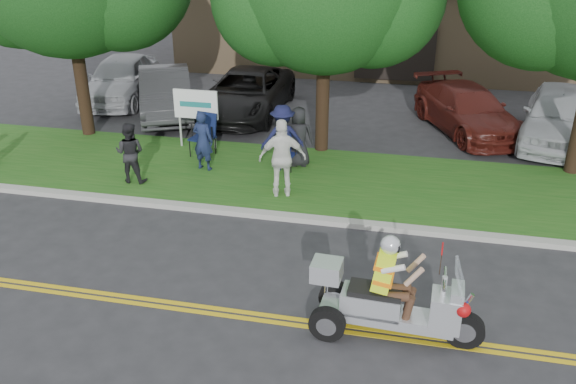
% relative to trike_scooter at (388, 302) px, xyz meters
% --- Properties ---
extents(ground, '(120.00, 120.00, 0.00)m').
position_rel_trike_scooter_xyz_m(ground, '(-2.84, 0.48, -0.63)').
color(ground, '#28282B').
rests_on(ground, ground).
extents(centerline_near, '(60.00, 0.10, 0.01)m').
position_rel_trike_scooter_xyz_m(centerline_near, '(-2.84, -0.10, -0.62)').
color(centerline_near, gold).
rests_on(centerline_near, ground).
extents(centerline_far, '(60.00, 0.10, 0.01)m').
position_rel_trike_scooter_xyz_m(centerline_far, '(-2.84, 0.06, -0.62)').
color(centerline_far, gold).
rests_on(centerline_far, ground).
extents(curb, '(60.00, 0.25, 0.12)m').
position_rel_trike_scooter_xyz_m(curb, '(-2.84, 3.53, -0.57)').
color(curb, '#A8A89E').
rests_on(curb, ground).
extents(grass_verge, '(60.00, 4.00, 0.10)m').
position_rel_trike_scooter_xyz_m(grass_verge, '(-2.84, 5.68, -0.57)').
color(grass_verge, '#1A5316').
rests_on(grass_verge, ground).
extents(commercial_building, '(18.00, 8.20, 4.00)m').
position_rel_trike_scooter_xyz_m(commercial_building, '(-0.84, 19.46, 1.38)').
color(commercial_building, '#9E7F5B').
rests_on(commercial_building, ground).
extents(business_sign, '(1.25, 0.06, 1.75)m').
position_rel_trike_scooter_xyz_m(business_sign, '(-5.74, 7.08, 0.63)').
color(business_sign, silver).
rests_on(business_sign, ground).
extents(trike_scooter, '(2.74, 0.93, 1.79)m').
position_rel_trike_scooter_xyz_m(trike_scooter, '(0.00, 0.00, 0.00)').
color(trike_scooter, black).
rests_on(trike_scooter, ground).
extents(lawn_chair_a, '(0.70, 0.72, 1.13)m').
position_rel_trike_scooter_xyz_m(lawn_chair_a, '(-5.38, 6.64, 0.11)').
color(lawn_chair_a, black).
rests_on(lawn_chair_a, grass_verge).
extents(lawn_chair_b, '(0.58, 0.59, 0.96)m').
position_rel_trike_scooter_xyz_m(lawn_chair_b, '(-2.99, 6.20, 0.02)').
color(lawn_chair_b, black).
rests_on(lawn_chair_b, grass_verge).
extents(spectator_adult_left, '(0.63, 0.48, 1.54)m').
position_rel_trike_scooter_xyz_m(spectator_adult_left, '(-5.05, 5.63, 0.25)').
color(spectator_adult_left, '#182244').
rests_on(spectator_adult_left, grass_verge).
extents(spectator_adult_mid, '(0.75, 0.60, 1.50)m').
position_rel_trike_scooter_xyz_m(spectator_adult_mid, '(-6.51, 4.51, 0.23)').
color(spectator_adult_mid, black).
rests_on(spectator_adult_mid, grass_verge).
extents(spectator_adult_right, '(1.16, 0.72, 1.84)m').
position_rel_trike_scooter_xyz_m(spectator_adult_right, '(-2.73, 4.53, 0.40)').
color(spectator_adult_right, white).
rests_on(spectator_adult_right, grass_verge).
extents(spectator_chair_a, '(1.25, 0.97, 1.69)m').
position_rel_trike_scooter_xyz_m(spectator_chair_a, '(-3.09, 6.08, 0.33)').
color(spectator_chair_a, '#141639').
rests_on(spectator_chair_a, grass_verge).
extents(spectator_chair_b, '(0.85, 0.64, 1.56)m').
position_rel_trike_scooter_xyz_m(spectator_chair_b, '(-2.73, 6.38, 0.26)').
color(spectator_chair_b, black).
rests_on(spectator_chair_b, grass_verge).
extents(parked_car_far_left, '(2.56, 4.91, 1.59)m').
position_rel_trike_scooter_xyz_m(parked_car_far_left, '(-10.04, 11.15, 0.17)').
color(parked_car_far_left, '#ACAEB3').
rests_on(parked_car_far_left, ground).
extents(parked_car_left, '(3.30, 4.79, 1.50)m').
position_rel_trike_scooter_xyz_m(parked_car_left, '(-7.88, 9.95, 0.12)').
color(parked_car_left, '#2F3032').
rests_on(parked_car_left, ground).
extents(parked_car_mid, '(2.40, 5.17, 1.43)m').
position_rel_trike_scooter_xyz_m(parked_car_mid, '(-5.34, 10.59, 0.09)').
color(parked_car_mid, black).
rests_on(parked_car_mid, ground).
extents(parked_car_right, '(3.69, 5.04, 1.36)m').
position_rel_trike_scooter_xyz_m(parked_car_right, '(1.66, 10.39, 0.05)').
color(parked_car_right, '#501812').
rests_on(parked_car_right, ground).
extents(parked_car_far_right, '(2.94, 5.15, 1.65)m').
position_rel_trike_scooter_xyz_m(parked_car_far_right, '(4.18, 9.93, 0.20)').
color(parked_car_far_right, silver).
rests_on(parked_car_far_right, ground).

